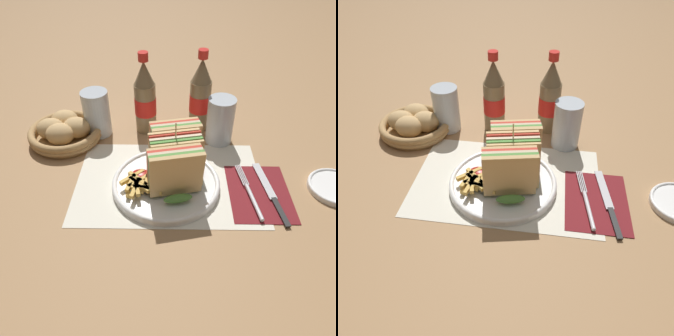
# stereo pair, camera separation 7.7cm
# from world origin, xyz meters

# --- Properties ---
(ground_plane) EXTENTS (4.00, 4.00, 0.00)m
(ground_plane) POSITION_xyz_m (0.00, 0.00, 0.00)
(ground_plane) COLOR #9E754C
(placemat) EXTENTS (0.45, 0.30, 0.00)m
(placemat) POSITION_xyz_m (0.01, 0.00, 0.00)
(placemat) COLOR silver
(placemat) RESTS_ON ground_plane
(plate_main) EXTENTS (0.25, 0.25, 0.02)m
(plate_main) POSITION_xyz_m (0.00, -0.02, 0.01)
(plate_main) COLOR white
(plate_main) RESTS_ON ground_plane
(club_sandwich) EXTENTS (0.13, 0.20, 0.15)m
(club_sandwich) POSITION_xyz_m (0.02, -0.00, 0.08)
(club_sandwich) COLOR tan
(club_sandwich) RESTS_ON plate_main
(fries_pile) EXTENTS (0.10, 0.10, 0.02)m
(fries_pile) POSITION_xyz_m (-0.06, -0.04, 0.03)
(fries_pile) COLOR gold
(fries_pile) RESTS_ON plate_main
(ketchup_blob) EXTENTS (0.05, 0.04, 0.02)m
(ketchup_blob) POSITION_xyz_m (-0.06, -0.01, 0.03)
(ketchup_blob) COLOR maroon
(ketchup_blob) RESTS_ON plate_main
(napkin) EXTENTS (0.14, 0.19, 0.00)m
(napkin) POSITION_xyz_m (0.22, -0.04, 0.00)
(napkin) COLOR maroon
(napkin) RESTS_ON ground_plane
(fork) EXTENTS (0.04, 0.18, 0.01)m
(fork) POSITION_xyz_m (0.20, -0.06, 0.01)
(fork) COLOR silver
(fork) RESTS_ON napkin
(knife) EXTENTS (0.04, 0.21, 0.00)m
(knife) POSITION_xyz_m (0.24, -0.04, 0.01)
(knife) COLOR black
(knife) RESTS_ON napkin
(coke_bottle_near) EXTENTS (0.06, 0.06, 0.23)m
(coke_bottle_near) POSITION_xyz_m (-0.06, 0.23, 0.10)
(coke_bottle_near) COLOR #7A6647
(coke_bottle_near) RESTS_ON ground_plane
(coke_bottle_far) EXTENTS (0.06, 0.06, 0.23)m
(coke_bottle_far) POSITION_xyz_m (0.09, 0.25, 0.10)
(coke_bottle_far) COLOR #7A6647
(coke_bottle_far) RESTS_ON ground_plane
(glass_near) EXTENTS (0.07, 0.07, 0.13)m
(glass_near) POSITION_xyz_m (0.14, 0.17, 0.06)
(glass_near) COLOR silver
(glass_near) RESTS_ON ground_plane
(glass_far) EXTENTS (0.07, 0.07, 0.13)m
(glass_far) POSITION_xyz_m (-0.20, 0.21, 0.06)
(glass_far) COLOR silver
(glass_far) RESTS_ON ground_plane
(bread_basket) EXTENTS (0.20, 0.20, 0.07)m
(bread_basket) POSITION_xyz_m (-0.29, 0.17, 0.03)
(bread_basket) COLOR #AD8451
(bread_basket) RESTS_ON ground_plane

